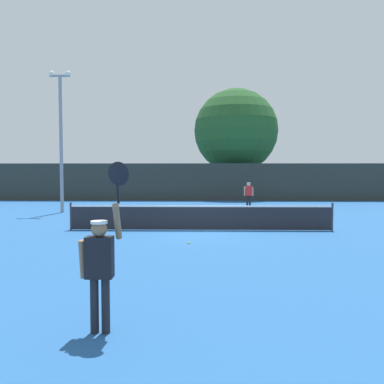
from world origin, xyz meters
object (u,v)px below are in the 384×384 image
player_receiving (249,193)px  parked_car_mid (274,188)px  large_tree (236,131)px  player_serving (101,259)px  light_pole (61,132)px  parked_car_near (216,187)px  tennis_ball (189,243)px

player_receiving → parked_car_mid: size_ratio=0.36×
parked_car_mid → large_tree: bearing=-155.1°
player_serving → light_pole: bearing=110.7°
player_serving → parked_car_mid: (7.92, 30.19, -0.28)m
large_tree → parked_car_near: 5.46m
player_receiving → light_pole: (-10.50, -2.68, 3.44)m
tennis_ball → large_tree: 22.84m
tennis_ball → light_pole: size_ratio=0.01×
tennis_ball → parked_car_mid: parked_car_mid is taller
player_receiving → tennis_ball: player_receiving is taller
light_pole → parked_car_mid: 20.13m
tennis_ball → parked_car_near: 23.91m
player_serving → tennis_ball: (1.05, 6.98, -1.03)m
light_pole → tennis_ball: bearing=-52.2°
parked_car_near → tennis_ball: bearing=-95.5°
player_serving → tennis_ball: bearing=81.5°
player_serving → large_tree: 29.56m
light_pole → large_tree: (10.57, 12.60, 1.25)m
player_receiving → large_tree: size_ratio=0.17×
player_serving → large_tree: bearing=81.3°
large_tree → parked_car_mid: bearing=20.7°
tennis_ball → large_tree: (3.36, 21.89, 5.60)m
player_receiving → large_tree: large_tree is taller
light_pole → player_serving: bearing=-69.3°
player_receiving → large_tree: bearing=-90.4°
player_serving → parked_car_mid: player_serving is taller
player_serving → player_receiving: player_serving is taller
tennis_ball → parked_car_mid: 24.22m
tennis_ball → light_pole: light_pole is taller
player_receiving → light_pole: light_pole is taller
parked_car_near → player_serving: bearing=-96.4°
tennis_ball → light_pole: (-7.21, 9.29, 4.35)m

